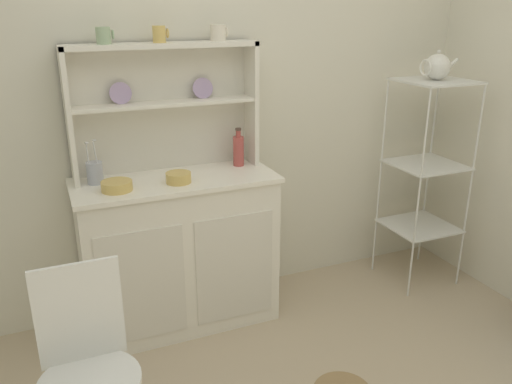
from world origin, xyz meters
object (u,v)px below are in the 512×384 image
object	(u,v)px
hutch_cabinet	(179,250)
cup_sage_0	(104,36)
hutch_shelf_unit	(163,98)
jam_bottle	(238,150)
wire_chair	(86,357)
bowl_mixing_large	(117,186)
porcelain_teapot	(437,67)
utensil_jar	(95,172)
bakers_rack	(427,159)

from	to	relation	value
hutch_cabinet	cup_sage_0	xyz separation A→B (m)	(-0.27, 0.12, 1.12)
hutch_shelf_unit	cup_sage_0	xyz separation A→B (m)	(-0.27, -0.04, 0.32)
hutch_cabinet	jam_bottle	size ratio (longest dim) A/B	4.94
wire_chair	cup_sage_0	bearing A→B (deg)	56.27
bowl_mixing_large	jam_bottle	size ratio (longest dim) A/B	0.70
jam_bottle	porcelain_teapot	distance (m)	1.24
cup_sage_0	porcelain_teapot	distance (m)	1.84
utensil_jar	cup_sage_0	bearing A→B (deg)	21.67
wire_chair	utensil_jar	world-z (taller)	utensil_jar
hutch_shelf_unit	cup_sage_0	distance (m)	0.42
hutch_cabinet	cup_sage_0	bearing A→B (deg)	155.96
bowl_mixing_large	hutch_shelf_unit	bearing A→B (deg)	37.78
hutch_cabinet	porcelain_teapot	xyz separation A→B (m)	(1.54, -0.11, 0.92)
bowl_mixing_large	hutch_cabinet	bearing A→B (deg)	13.50
bowl_mixing_large	porcelain_teapot	world-z (taller)	porcelain_teapot
cup_sage_0	utensil_jar	size ratio (longest dim) A/B	0.36
jam_bottle	bakers_rack	bearing A→B (deg)	-9.62
porcelain_teapot	bowl_mixing_large	bearing A→B (deg)	178.87
cup_sage_0	bowl_mixing_large	distance (m)	0.71
jam_bottle	cup_sage_0	bearing A→B (deg)	176.88
bakers_rack	porcelain_teapot	bearing A→B (deg)	-180.00
bakers_rack	wire_chair	distance (m)	2.26
wire_chair	bowl_mixing_large	bearing A→B (deg)	54.45
porcelain_teapot	wire_chair	bearing A→B (deg)	-160.45
cup_sage_0	jam_bottle	size ratio (longest dim) A/B	0.39
bowl_mixing_large	utensil_jar	xyz separation A→B (m)	(-0.08, 0.15, 0.03)
hutch_shelf_unit	cup_sage_0	size ratio (longest dim) A/B	11.80
wire_chair	jam_bottle	xyz separation A→B (m)	(0.95, 0.94, 0.42)
bakers_rack	jam_bottle	world-z (taller)	bakers_rack
bakers_rack	jam_bottle	xyz separation A→B (m)	(-1.16, 0.20, 0.13)
cup_sage_0	bowl_mixing_large	xyz separation A→B (m)	(-0.03, -0.20, -0.68)
hutch_cabinet	cup_sage_0	size ratio (longest dim) A/B	12.66
porcelain_teapot	bakers_rack	bearing A→B (deg)	0.00
hutch_shelf_unit	bakers_rack	xyz separation A→B (m)	(1.54, -0.27, -0.43)
bakers_rack	porcelain_teapot	world-z (taller)	porcelain_teapot
jam_bottle	utensil_jar	bearing A→B (deg)	-179.35
hutch_cabinet	porcelain_teapot	size ratio (longest dim) A/B	4.38
hutch_cabinet	hutch_shelf_unit	world-z (taller)	hutch_shelf_unit
jam_bottle	utensil_jar	world-z (taller)	utensil_jar
wire_chair	jam_bottle	distance (m)	1.41
hutch_cabinet	hutch_shelf_unit	size ratio (longest dim) A/B	1.07
bakers_rack	bowl_mixing_large	size ratio (longest dim) A/B	8.64
bakers_rack	utensil_jar	size ratio (longest dim) A/B	5.58
wire_chair	jam_bottle	bearing A→B (deg)	27.65
bowl_mixing_large	utensil_jar	distance (m)	0.17
cup_sage_0	bowl_mixing_large	world-z (taller)	cup_sage_0
bakers_rack	bowl_mixing_large	distance (m)	1.85
wire_chair	utensil_jar	xyz separation A→B (m)	(0.18, 0.94, 0.39)
cup_sage_0	hutch_cabinet	bearing A→B (deg)	-24.04
hutch_cabinet	porcelain_teapot	bearing A→B (deg)	-4.07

